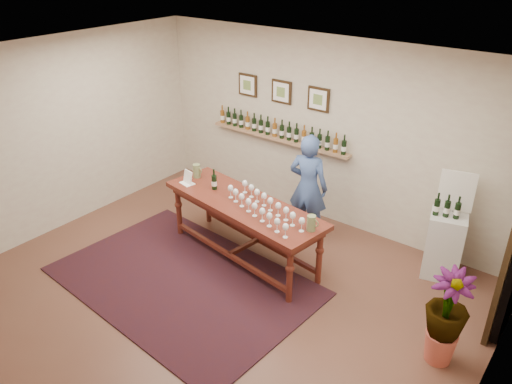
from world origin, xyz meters
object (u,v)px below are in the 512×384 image
Objects in this scene: tasting_table at (243,210)px; potted_plant at (446,318)px; person at (308,187)px; display_pedestal at (444,245)px.

potted_plant is (2.80, -0.25, -0.17)m from tasting_table.
potted_plant is 0.60× the size of person.
tasting_table is 2.63× the size of potted_plant.
person is (0.38, 1.01, 0.06)m from tasting_table.
display_pedestal is 0.93× the size of potted_plant.
person reaches higher than potted_plant.
tasting_table is 1.08m from person.
tasting_table is 2.82m from potted_plant.
person is at bearing -172.47° from display_pedestal.
display_pedestal is (2.28, 1.26, -0.29)m from tasting_table.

